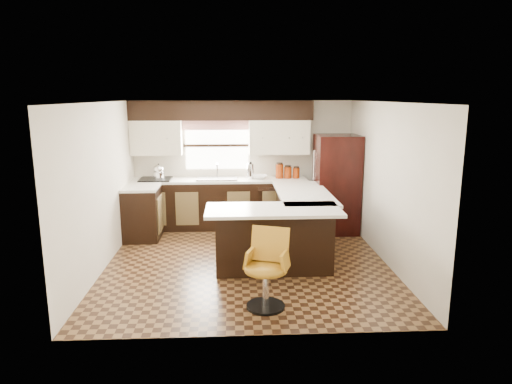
{
  "coord_description": "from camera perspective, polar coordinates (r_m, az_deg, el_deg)",
  "views": [
    {
      "loc": [
        -0.21,
        -6.6,
        2.49
      ],
      "look_at": [
        0.16,
        0.45,
        0.99
      ],
      "focal_mm": 32.0,
      "sensor_mm": 36.0,
      "label": 1
    }
  ],
  "objects": [
    {
      "name": "base_cab_left",
      "position": [
        8.27,
        -14.02,
        -2.68
      ],
      "size": [
        0.6,
        0.7,
        0.9
      ],
      "primitive_type": "cube",
      "color": "black",
      "rests_on": "floor"
    },
    {
      "name": "sink",
      "position": [
        8.63,
        -4.89,
        1.71
      ],
      "size": [
        0.75,
        0.45,
        0.03
      ],
      "primitive_type": "cube",
      "color": "#B2B2B7",
      "rests_on": "counter_back"
    },
    {
      "name": "wall_left",
      "position": [
        6.99,
        -18.64,
        0.69
      ],
      "size": [
        0.0,
        4.4,
        4.4
      ],
      "primitive_type": "plane",
      "rotation": [
        1.57,
        0.0,
        1.57
      ],
      "color": "beige",
      "rests_on": "floor"
    },
    {
      "name": "valance",
      "position": [
        8.77,
        -4.95,
        8.33
      ],
      "size": [
        1.3,
        0.06,
        0.18
      ],
      "primitive_type": "cube",
      "color": "#D19B93",
      "rests_on": "wall_back"
    },
    {
      "name": "dishwasher",
      "position": [
        8.51,
        2.2,
        -2.05
      ],
      "size": [
        0.58,
        0.03,
        0.78
      ],
      "primitive_type": "cube",
      "color": "black",
      "rests_on": "floor"
    },
    {
      "name": "mixing_bowl",
      "position": [
        8.65,
        0.44,
        1.91
      ],
      "size": [
        0.28,
        0.28,
        0.07
      ],
      "primitive_type": "imported",
      "rotation": [
        0.0,
        0.0,
        -0.0
      ],
      "color": "white",
      "rests_on": "counter_back"
    },
    {
      "name": "counter_back",
      "position": [
        8.65,
        -4.55,
        1.49
      ],
      "size": [
        3.3,
        0.6,
        0.04
      ],
      "primitive_type": "cube",
      "color": "silver",
      "rests_on": "base_cab_back"
    },
    {
      "name": "counter_pen_return",
      "position": [
        6.39,
        2.16,
        -2.26
      ],
      "size": [
        1.89,
        0.84,
        0.04
      ],
      "primitive_type": "cube",
      "color": "silver",
      "rests_on": "peninsula_return"
    },
    {
      "name": "percolator",
      "position": [
        8.63,
        -0.71,
        2.62
      ],
      "size": [
        0.13,
        0.13,
        0.29
      ],
      "primitive_type": "cylinder",
      "color": "silver",
      "rests_on": "counter_back"
    },
    {
      "name": "wall_front",
      "position": [
        4.59,
        -0.27,
        -4.36
      ],
      "size": [
        4.4,
        0.0,
        4.4
      ],
      "primitive_type": "plane",
      "rotation": [
        -1.57,
        0.0,
        0.0
      ],
      "color": "beige",
      "rests_on": "floor"
    },
    {
      "name": "peninsula_return",
      "position": [
        6.6,
        2.23,
        -6.04
      ],
      "size": [
        1.65,
        0.6,
        0.9
      ],
      "primitive_type": "cube",
      "color": "black",
      "rests_on": "floor"
    },
    {
      "name": "upper_cab_left",
      "position": [
        8.78,
        -12.33,
        6.66
      ],
      "size": [
        0.94,
        0.35,
        0.64
      ],
      "primitive_type": "cube",
      "color": "beige",
      "rests_on": "wall_back"
    },
    {
      "name": "counter_pen_long",
      "position": [
        7.49,
        5.97,
        -0.19
      ],
      "size": [
        0.84,
        1.95,
        0.04
      ],
      "primitive_type": "cube",
      "color": "silver",
      "rests_on": "peninsula_long"
    },
    {
      "name": "canister_large",
      "position": [
        8.69,
        2.95,
        2.61
      ],
      "size": [
        0.14,
        0.14,
        0.27
      ],
      "primitive_type": "cylinder",
      "color": "maroon",
      "rests_on": "counter_back"
    },
    {
      "name": "floor",
      "position": [
        7.06,
        -1.13,
        -8.69
      ],
      "size": [
        4.4,
        4.4,
        0.0
      ],
      "primitive_type": "plane",
      "color": "#49301A",
      "rests_on": "ground"
    },
    {
      "name": "refrigerator",
      "position": [
        8.5,
        10.0,
        0.98
      ],
      "size": [
        0.77,
        0.74,
        1.8
      ],
      "primitive_type": "cube",
      "color": "black",
      "rests_on": "floor"
    },
    {
      "name": "canister_small",
      "position": [
        8.73,
        5.05,
        2.37
      ],
      "size": [
        0.13,
        0.13,
        0.19
      ],
      "primitive_type": "cylinder",
      "color": "maroon",
      "rests_on": "counter_back"
    },
    {
      "name": "counter_left",
      "position": [
        8.17,
        -14.18,
        0.53
      ],
      "size": [
        0.6,
        0.7,
        0.04
      ],
      "primitive_type": "cube",
      "color": "silver",
      "rests_on": "base_cab_left"
    },
    {
      "name": "ceiling",
      "position": [
        6.61,
        -1.21,
        11.18
      ],
      "size": [
        4.4,
        4.4,
        0.0
      ],
      "primitive_type": "plane",
      "rotation": [
        3.14,
        0.0,
        0.0
      ],
      "color": "silver",
      "rests_on": "wall_back"
    },
    {
      "name": "soffit",
      "position": [
        8.64,
        -4.34,
        10.14
      ],
      "size": [
        3.4,
        0.35,
        0.36
      ],
      "primitive_type": "cube",
      "color": "black",
      "rests_on": "wall_back"
    },
    {
      "name": "upper_cab_right",
      "position": [
        8.71,
        2.89,
        6.88
      ],
      "size": [
        1.14,
        0.35,
        0.64
      ],
      "primitive_type": "cube",
      "color": "beige",
      "rests_on": "wall_back"
    },
    {
      "name": "bar_chair",
      "position": [
        5.45,
        1.23,
        -9.73
      ],
      "size": [
        0.65,
        0.65,
        0.95
      ],
      "primitive_type": null,
      "rotation": [
        0.0,
        0.0,
        -0.34
      ],
      "color": "#B37B1A",
      "rests_on": "floor"
    },
    {
      "name": "wall_back",
      "position": [
        8.9,
        -1.63,
        3.63
      ],
      "size": [
        4.4,
        0.0,
        4.4
      ],
      "primitive_type": "plane",
      "rotation": [
        1.57,
        0.0,
        0.0
      ],
      "color": "beige",
      "rests_on": "floor"
    },
    {
      "name": "window_pane",
      "position": [
        8.84,
        -4.9,
        5.82
      ],
      "size": [
        1.2,
        0.02,
        0.9
      ],
      "primitive_type": "cube",
      "color": "white",
      "rests_on": "wall_back"
    },
    {
      "name": "base_cab_back",
      "position": [
        8.75,
        -4.5,
        -1.55
      ],
      "size": [
        3.3,
        0.6,
        0.9
      ],
      "primitive_type": "cube",
      "color": "black",
      "rests_on": "floor"
    },
    {
      "name": "peninsula_long",
      "position": [
        7.59,
        5.52,
        -3.68
      ],
      "size": [
        0.6,
        1.95,
        0.9
      ],
      "primitive_type": "cube",
      "color": "black",
      "rests_on": "floor"
    },
    {
      "name": "wall_right",
      "position": [
        7.11,
        15.99,
        1.05
      ],
      "size": [
        0.0,
        4.4,
        4.4
      ],
      "primitive_type": "plane",
      "rotation": [
        1.57,
        0.0,
        -1.57
      ],
      "color": "beige",
      "rests_on": "floor"
    },
    {
      "name": "canister_med",
      "position": [
        8.71,
        4.0,
        2.44
      ],
      "size": [
        0.14,
        0.14,
        0.22
      ],
      "primitive_type": "cylinder",
      "color": "maroon",
      "rests_on": "counter_back"
    },
    {
      "name": "kettle",
      "position": [
        8.7,
        -12.06,
        2.58
      ],
      "size": [
        0.21,
        0.21,
        0.28
      ],
      "primitive_type": null,
      "color": "silver",
      "rests_on": "cooktop"
    },
    {
      "name": "cooktop",
      "position": [
        8.74,
        -12.45,
        1.58
      ],
      "size": [
        0.58,
        0.5,
        0.02
      ],
      "primitive_type": "cube",
      "color": "black",
      "rests_on": "counter_back"
    }
  ]
}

